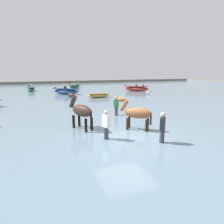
{
  "coord_description": "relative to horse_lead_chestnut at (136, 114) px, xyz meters",
  "views": [
    {
      "loc": [
        -3.54,
        -7.56,
        3.26
      ],
      "look_at": [
        0.45,
        2.84,
        0.84
      ],
      "focal_mm": 30.33,
      "sensor_mm": 36.0,
      "label": 1
    }
  ],
  "objects": [
    {
      "name": "boat_far_inshore",
      "position": [
        1.73,
        12.1,
        -0.6
      ],
      "size": [
        2.53,
        0.95,
        0.46
      ],
      "color": "gold",
      "rests_on": "water_surface"
    },
    {
      "name": "person_spectator_far",
      "position": [
        0.15,
        -1.98,
        -0.3
      ],
      "size": [
        0.36,
        0.37,
        1.63
      ],
      "color": "#383842",
      "rests_on": "ground"
    },
    {
      "name": "horse_trailing_dark_bay",
      "position": [
        -2.56,
        1.13,
        0.09
      ],
      "size": [
        1.13,
        1.9,
        2.12
      ],
      "color": "#382319",
      "rests_on": "ground"
    },
    {
      "name": "boat_distant_east",
      "position": [
        1.4,
        25.09,
        -0.55
      ],
      "size": [
        2.6,
        2.56,
        0.99
      ],
      "color": "#337556",
      "rests_on": "water_surface"
    },
    {
      "name": "channel_buoy",
      "position": [
        8.6,
        12.83,
        -0.63
      ],
      "size": [
        0.37,
        0.37,
        0.85
      ],
      "color": "silver",
      "rests_on": "water_surface"
    },
    {
      "name": "far_shoreline",
      "position": [
        -0.91,
        40.73,
        -0.71
      ],
      "size": [
        80.0,
        2.4,
        0.91
      ],
      "primitive_type": "cube",
      "color": "#706B5B",
      "rests_on": "ground"
    },
    {
      "name": "horse_lead_chestnut",
      "position": [
        0.0,
        0.0,
        0.0
      ],
      "size": [
        1.55,
        1.44,
        1.97
      ],
      "color": "brown",
      "rests_on": "ground"
    },
    {
      "name": "boat_far_offshore",
      "position": [
        9.09,
        16.85,
        -0.47
      ],
      "size": [
        3.52,
        3.08,
        1.18
      ],
      "color": "#BC382D",
      "rests_on": "water_surface"
    },
    {
      "name": "boat_mid_channel",
      "position": [
        -1.27,
        16.7,
        -0.47
      ],
      "size": [
        3.4,
        3.2,
        1.19
      ],
      "color": "#28518E",
      "rests_on": "water_surface"
    },
    {
      "name": "ground_plane",
      "position": [
        -0.91,
        -0.63,
        -1.16
      ],
      "size": [
        120.0,
        120.0,
        0.0
      ],
      "primitive_type": "plane",
      "color": "#666051"
    },
    {
      "name": "boat_distant_west",
      "position": [
        -5.64,
        22.49,
        -0.52
      ],
      "size": [
        1.56,
        2.83,
        1.07
      ],
      "color": "#337556",
      "rests_on": "water_surface"
    },
    {
      "name": "person_wading_mid",
      "position": [
        0.28,
        3.32,
        -0.3
      ],
      "size": [
        0.38,
        0.34,
        1.63
      ],
      "color": "#383842",
      "rests_on": "ground"
    },
    {
      "name": "water_surface",
      "position": [
        -0.91,
        9.37,
        -0.99
      ],
      "size": [
        90.0,
        90.0,
        0.34
      ],
      "primitive_type": "cube",
      "color": "slate",
      "rests_on": "ground"
    },
    {
      "name": "person_onlooker_right",
      "position": [
        -1.87,
        -0.76,
        -0.3
      ],
      "size": [
        0.31,
        0.37,
        1.63
      ],
      "color": "#383842",
      "rests_on": "ground"
    }
  ]
}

